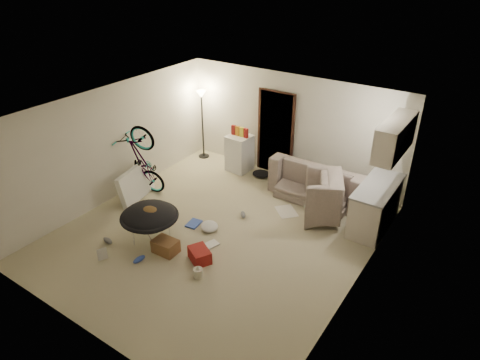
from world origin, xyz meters
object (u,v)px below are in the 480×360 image
Objects in this scene: bicycle at (144,175)px; mini_fridge at (239,153)px; saucer_chair at (150,221)px; drink_case_b at (200,255)px; armchair at (340,203)px; drink_case_a at (166,246)px; sofa at (319,184)px; kitchen_counter at (375,206)px; juicer at (198,272)px; tv_box at (135,184)px; floor_lamp at (202,110)px.

mini_fridge is (1.12, 2.16, 0.00)m from bicycle.
saucer_chair reaches higher than drink_case_b.
mini_fridge reaches higher than armchair.
drink_case_a reaches higher than drink_case_b.
sofa is 3.84m from saucer_chair.
armchair reaches higher than sofa.
bicycle is at bearing 138.38° from saucer_chair.
kitchen_counter is 3.74m from juicer.
drink_case_b is (2.54, -0.93, -0.23)m from tv_box.
tv_box is 2.56× the size of drink_case_b.
bicycle is (-3.33, -2.06, 0.14)m from sofa.
mini_fridge is 3.67m from drink_case_b.
sofa is at bearing 0.87° from mini_fridge.
bicycle reaches higher than drink_case_a.
mini_fridge is 0.84× the size of saucer_chair.
tv_box is at bearing -171.20° from drink_case_b.
tv_box is 3.07m from juicer.
drink_case_b is (2.64, -3.47, -1.19)m from floor_lamp.
armchair is at bearing -10.82° from floor_lamp.
tv_box is (-4.73, -1.89, -0.09)m from kitchen_counter.
floor_lamp reaches higher than saucer_chair.
drink_case_b is (-0.79, -3.27, -0.19)m from sofa.
drink_case_b is (2.54, -1.21, -0.34)m from bicycle.
sofa reaches higher than juicer.
sofa is at bearing 65.10° from drink_case_a.
floor_lamp reaches higher than kitchen_counter.
armchair is at bearing 89.18° from drink_case_b.
floor_lamp is at bearing 116.70° from drink_case_a.
mini_fridge is at bearing 100.18° from drink_case_a.
armchair is at bearing 11.38° from tv_box.
floor_lamp is 4.29m from drink_case_a.
tv_box is (-1.12, -2.44, -0.11)m from mini_fridge.
saucer_chair is at bearing -140.67° from bicycle.
armchair is 1.19× the size of mini_fridge.
bicycle reaches higher than juicer.
tv_box is 2.17m from drink_case_a.
floor_lamp is 4.95m from kitchen_counter.
sofa is 3.92m from bicycle.
floor_lamp reaches higher than mini_fridge.
floor_lamp is 0.85× the size of sofa.
kitchen_counter is at bearing -5.20° from mini_fridge.
floor_lamp is 4.94m from juicer.
mini_fridge is at bearing 114.06° from juicer.
juicer is (2.78, -1.56, -0.36)m from bicycle.
floor_lamp is 1.67× the size of saucer_chair.
juicer is at bearing -36.62° from tv_box.
floor_lamp is 2.42m from bicycle.
sofa is 4.78× the size of drink_case_a.
saucer_chair is 1.72m from tv_box.
mini_fridge is at bearing 53.46° from tv_box.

